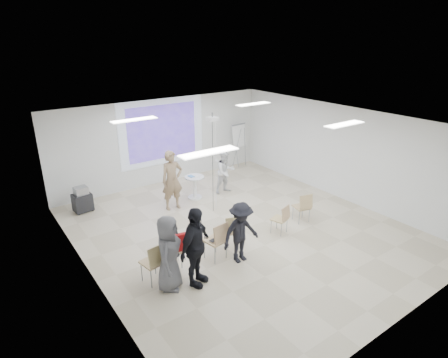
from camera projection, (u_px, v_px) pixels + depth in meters
floor at (241, 231)px, 10.33m from camera, size 8.00×9.00×0.10m
ceiling at (243, 121)px, 9.21m from camera, size 8.00×9.00×0.10m
wall_back at (162, 141)px, 13.22m from camera, size 8.00×0.10×3.00m
wall_left at (85, 221)px, 7.57m from camera, size 0.10×9.00×3.00m
wall_right at (341, 152)px, 11.97m from camera, size 0.10×9.00×3.00m
projection_halo at (163, 132)px, 13.04m from camera, size 3.20×0.01×2.30m
projection_image at (163, 132)px, 13.03m from camera, size 2.60×0.01×1.90m
pedestal_table at (195, 186)px, 12.15m from camera, size 0.67×0.67×0.78m
player_left at (172, 176)px, 11.23m from camera, size 0.81×0.59×2.09m
player_right at (226, 170)px, 12.48m from camera, size 0.79×0.63×1.63m
controller_left at (173, 163)px, 11.40m from camera, size 0.05×0.12×0.04m
controller_right at (217, 161)px, 12.47m from camera, size 0.04×0.13×0.04m
chair_far_left at (155, 260)px, 7.93m from camera, size 0.52×0.55×0.95m
chair_left_mid at (174, 249)px, 8.47m from camera, size 0.46×0.49×0.83m
chair_left_inner at (218, 238)px, 8.75m from camera, size 0.53×0.56×0.98m
chair_center at (232, 229)px, 9.26m from camera, size 0.54×0.56×0.91m
chair_right_inner at (282, 217)px, 9.95m from camera, size 0.49×0.51×0.82m
chair_right_far at (303, 205)px, 10.56m from camera, size 0.50×0.52×0.88m
red_jacket at (177, 243)px, 8.28m from camera, size 0.45×0.19×0.42m
laptop at (215, 239)px, 8.84m from camera, size 0.39×0.31×0.03m
audience_left at (195, 242)px, 7.73m from camera, size 1.39×1.21×2.05m
audience_mid at (241, 229)px, 8.62m from camera, size 1.10×0.60×1.70m
audience_outer at (168, 249)px, 7.66m from camera, size 1.05×1.08×1.86m
flipchart_easel at (239, 136)px, 14.68m from camera, size 0.77×0.58×1.78m
av_cart at (82, 200)px, 11.27m from camera, size 0.57×0.47×0.79m
ceiling_projector at (213, 123)px, 10.53m from camera, size 0.30×0.25×3.00m
fluor_panel_nw at (134, 120)px, 9.67m from camera, size 1.20×0.30×0.02m
fluor_panel_ne at (253, 104)px, 11.84m from camera, size 1.20×0.30×0.02m
fluor_panel_sw at (209, 152)px, 7.02m from camera, size 1.20×0.30×0.02m
fluor_panel_se at (344, 124)px, 9.19m from camera, size 1.20×0.30×0.02m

